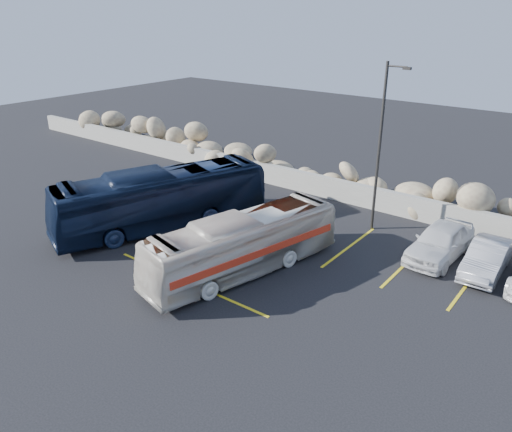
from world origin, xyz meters
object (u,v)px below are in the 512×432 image
Objects in this scene: vintage_bus at (243,244)px; lamppost at (381,144)px; car_a at (440,242)px; car_b at (487,258)px; tour_coach at (162,199)px.

lamppost is at bearing 84.89° from vintage_bus.
car_b is (1.99, -0.15, -0.11)m from car_a.
lamppost is 6.79m from car_b.
car_a is (6.01, 6.18, -0.47)m from vintage_bus.
car_a reaches higher than car_b.
lamppost is at bearing 166.49° from car_b.
car_b is (8.00, 6.04, -0.58)m from vintage_bus.
car_a is at bearing -16.05° from lamppost.
lamppost is 8.20m from vintage_bus.
tour_coach reaches higher than vintage_bus.
lamppost reaches higher than car_b.
tour_coach is 13.10m from car_a.
car_b is (14.04, 4.94, -0.82)m from tour_coach.
tour_coach is 2.68× the size of car_b.
tour_coach reaches higher than car_a.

